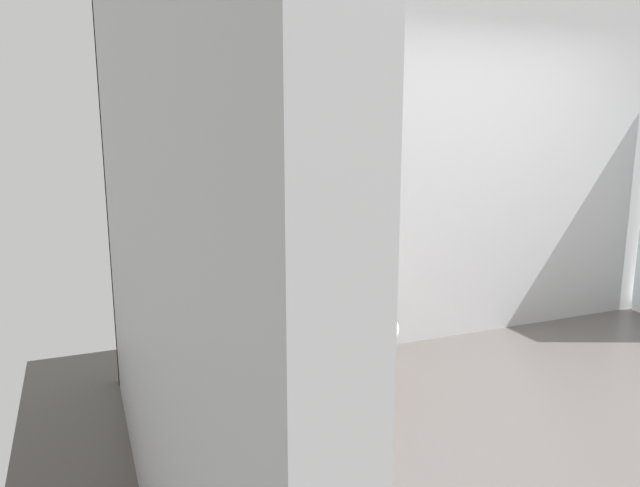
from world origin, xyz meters
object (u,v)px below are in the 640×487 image
Objects in this scene: toothbrush_cup at (186,266)px; folded_hand_towel at (230,279)px; vanity_sink_left at (232,327)px; soap_dispenser at (262,256)px; toilet at (361,312)px.

toothbrush_cup is 0.96× the size of folded_hand_towel.
folded_hand_towel is (-0.04, -0.14, 0.37)m from vanity_sink_left.
soap_dispenser is 0.45m from folded_hand_towel.
toothbrush_cup reaches higher than soap_dispenser.
vanity_sink_left is 3.34× the size of folded_hand_towel.
toothbrush_cup is at bearing -178.89° from soap_dispenser.
folded_hand_towel is at bearing -171.71° from toilet.
toilet reaches higher than folded_hand_towel.
toilet is at bearing 8.29° from folded_hand_towel.
soap_dispenser is 0.89× the size of folded_hand_towel.
folded_hand_towel is (-0.99, -0.14, 0.38)m from toilet.
soap_dispenser is at bearing 1.11° from toothbrush_cup.
toilet reaches higher than vanity_sink_left.
folded_hand_towel is at bearing -54.34° from toothbrush_cup.
toilet is 4.76× the size of toothbrush_cup.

